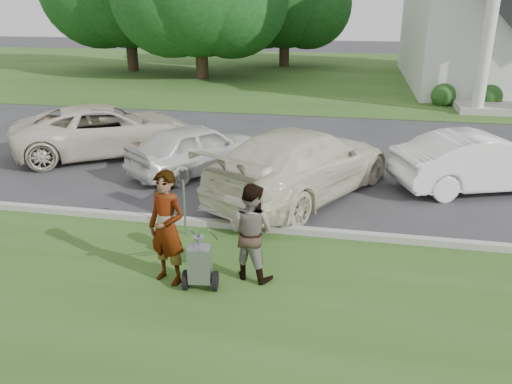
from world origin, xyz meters
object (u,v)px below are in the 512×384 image
(car_b, at_px, (198,148))
(car_a, at_px, (107,130))
(person_right, at_px, (251,232))
(parking_meter_near, at_px, (184,194))
(striping_cart, at_px, (200,265))
(person_left, at_px, (167,229))
(car_c, at_px, (303,163))
(car_d, at_px, (483,162))

(car_b, bearing_deg, car_a, 17.72)
(person_right, xyz_separation_m, parking_meter_near, (-1.63, 1.36, 0.04))
(parking_meter_near, relative_size, car_b, 0.35)
(car_a, xyz_separation_m, car_b, (3.29, -1.16, -0.08))
(car_a, bearing_deg, parking_meter_near, -174.20)
(striping_cart, bearing_deg, person_left, 159.19)
(car_b, distance_m, car_c, 3.26)
(person_right, relative_size, car_b, 0.42)
(parking_meter_near, height_order, car_a, car_a)
(parking_meter_near, xyz_separation_m, car_d, (6.36, 3.98, -0.16))
(striping_cart, bearing_deg, car_d, 39.61)
(person_right, height_order, parking_meter_near, person_right)
(striping_cart, relative_size, car_c, 0.20)
(car_b, height_order, car_d, car_d)
(striping_cart, bearing_deg, parking_meter_near, 108.00)
(parking_meter_near, bearing_deg, car_d, 32.02)
(striping_cart, bearing_deg, car_c, 68.75)
(car_a, height_order, car_c, car_c)
(car_b, relative_size, car_c, 0.71)
(car_a, xyz_separation_m, car_c, (6.29, -2.42, 0.06))
(person_right, relative_size, car_a, 0.31)
(person_right, height_order, car_c, person_right)
(car_b, bearing_deg, car_c, -165.68)
(person_right, bearing_deg, striping_cart, 53.94)
(car_b, bearing_deg, person_left, 139.90)
(striping_cart, xyz_separation_m, car_c, (1.12, 4.61, 0.37))
(person_right, xyz_separation_m, car_d, (4.73, 5.34, -0.12))
(striping_cart, relative_size, parking_meter_near, 0.82)
(striping_cart, xyz_separation_m, car_a, (-5.17, 7.03, 0.32))
(person_left, relative_size, car_d, 0.44)
(striping_cart, height_order, car_b, car_b)
(car_a, bearing_deg, person_right, -171.71)
(person_left, height_order, parking_meter_near, person_left)
(car_c, bearing_deg, person_left, 96.70)
(parking_meter_near, distance_m, car_b, 4.09)
(person_right, bearing_deg, parking_meter_near, -22.60)
(car_c, bearing_deg, car_d, -136.07)
(striping_cart, xyz_separation_m, car_b, (-1.88, 5.87, 0.24))
(car_b, bearing_deg, person_right, 153.12)
(car_b, xyz_separation_m, car_c, (3.00, -1.26, 0.13))
(person_right, height_order, car_d, person_right)
(striping_cart, relative_size, person_right, 0.69)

